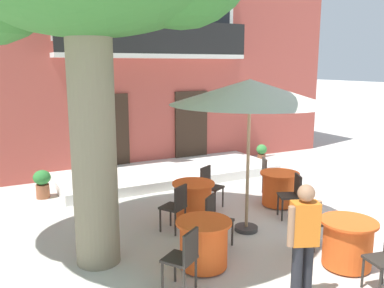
{
  "coord_description": "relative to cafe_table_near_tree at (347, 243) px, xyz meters",
  "views": [
    {
      "loc": [
        -5.38,
        -6.22,
        3.1
      ],
      "look_at": [
        -1.1,
        1.96,
        1.3
      ],
      "focal_mm": 38.11,
      "sensor_mm": 36.0,
      "label": 1
    }
  ],
  "objects": [
    {
      "name": "ground_plane",
      "position": [
        0.53,
        2.12,
        -0.39
      ],
      "size": [
        120.0,
        120.0,
        0.0
      ],
      "primitive_type": "plane",
      "color": "beige"
    },
    {
      "name": "building_facade",
      "position": [
        -0.33,
        9.11,
        3.36
      ],
      "size": [
        13.0,
        5.09,
        7.5
      ],
      "color": "#B24C42",
      "rests_on": "ground"
    },
    {
      "name": "entrance_step_platform",
      "position": [
        -0.33,
        5.97,
        -0.27
      ],
      "size": [
        6.05,
        2.3,
        0.25
      ],
      "primitive_type": "cube",
      "color": "silver",
      "rests_on": "ground"
    },
    {
      "name": "cafe_table_near_tree",
      "position": [
        0.0,
        0.0,
        0.0
      ],
      "size": [
        0.86,
        0.86,
        0.76
      ],
      "color": "#EA561E",
      "rests_on": "ground"
    },
    {
      "name": "cafe_chair_near_tree_0",
      "position": [
        0.02,
        0.75,
        0.14
      ],
      "size": [
        0.45,
        0.45,
        0.91
      ],
      "color": "#2D2823",
      "rests_on": "ground"
    },
    {
      "name": "cafe_table_middle",
      "position": [
        0.9,
        2.72,
        0.0
      ],
      "size": [
        0.86,
        0.86,
        0.76
      ],
      "color": "#EA561E",
      "rests_on": "ground"
    },
    {
      "name": "cafe_chair_middle_0",
      "position": [
        1.15,
        3.43,
        0.14
      ],
      "size": [
        0.53,
        0.53,
        0.91
      ],
      "color": "#2D2823",
      "rests_on": "ground"
    },
    {
      "name": "cafe_chair_middle_1",
      "position": [
        0.65,
        2.01,
        0.14
      ],
      "size": [
        0.53,
        0.53,
        0.91
      ],
      "color": "#2D2823",
      "rests_on": "ground"
    },
    {
      "name": "cafe_table_front",
      "position": [
        -1.98,
        1.02,
        0.0
      ],
      "size": [
        0.86,
        0.86,
        0.76
      ],
      "color": "#EA561E",
      "rests_on": "ground"
    },
    {
      "name": "cafe_chair_front_0",
      "position": [
        -2.56,
        0.53,
        0.14
      ],
      "size": [
        0.56,
        0.56,
        0.91
      ],
      "color": "#2D2823",
      "rests_on": "ground"
    },
    {
      "name": "cafe_chair_front_1",
      "position": [
        -1.44,
        1.55,
        0.14
      ],
      "size": [
        0.56,
        0.56,
        0.91
      ],
      "color": "#2D2823",
      "rests_on": "ground"
    },
    {
      "name": "cafe_table_far_side",
      "position": [
        -1.16,
        2.91,
        0.0
      ],
      "size": [
        0.86,
        0.86,
        0.76
      ],
      "color": "#EA561E",
      "rests_on": "ground"
    },
    {
      "name": "cafe_chair_far_side_0",
      "position": [
        -1.76,
        2.46,
        0.14
      ],
      "size": [
        0.55,
        0.55,
        0.91
      ],
      "color": "#2D2823",
      "rests_on": "ground"
    },
    {
      "name": "cafe_chair_far_side_1",
      "position": [
        -0.54,
        3.34,
        0.14
      ],
      "size": [
        0.54,
        0.54,
        0.91
      ],
      "color": "#2D2823",
      "rests_on": "ground"
    },
    {
      "name": "cafe_umbrella",
      "position": [
        -0.56,
        1.89,
        2.22
      ],
      "size": [
        2.9,
        2.9,
        2.85
      ],
      "color": "#997A56",
      "rests_on": "ground"
    },
    {
      "name": "ground_planter_left",
      "position": [
        -3.71,
        5.71,
        -0.01
      ],
      "size": [
        0.4,
        0.4,
        0.68
      ],
      "color": "#995638",
      "rests_on": "ground"
    },
    {
      "name": "ground_planter_right",
      "position": [
        3.04,
        6.19,
        -0.06
      ],
      "size": [
        0.33,
        0.33,
        0.6
      ],
      "color": "#995638",
      "rests_on": "ground"
    },
    {
      "name": "pedestrian_near_entrance",
      "position": [
        -1.33,
        -0.44,
        0.53
      ],
      "size": [
        0.53,
        0.33,
        1.64
      ],
      "color": "#232328",
      "rests_on": "ground"
    }
  ]
}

